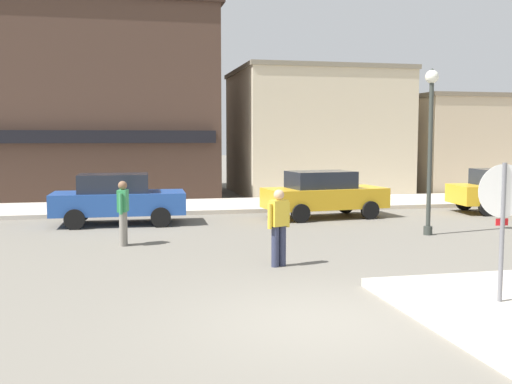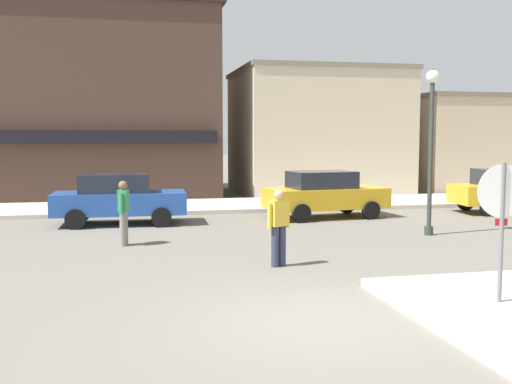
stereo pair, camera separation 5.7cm
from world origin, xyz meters
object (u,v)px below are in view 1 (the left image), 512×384
at_px(lamp_post, 431,127).
at_px(parked_car_third, 508,190).
at_px(parked_car_nearest, 118,198).
at_px(parked_car_second, 324,194).
at_px(pedestrian_crossing_near, 279,225).
at_px(pedestrian_crossing_far, 123,211).
at_px(stop_sign, 503,214).

distance_m(lamp_post, parked_car_third, 6.82).
xyz_separation_m(parked_car_nearest, parked_car_second, (6.69, 0.08, 0.00)).
relative_size(lamp_post, parked_car_third, 1.10).
bearing_deg(parked_car_nearest, parked_car_third, -0.18).
height_order(pedestrian_crossing_near, pedestrian_crossing_far, same).
height_order(stop_sign, pedestrian_crossing_near, stop_sign).
xyz_separation_m(parked_car_nearest, pedestrian_crossing_far, (0.16, -3.74, 0.06)).
distance_m(parked_car_nearest, parked_car_second, 6.69).
bearing_deg(parked_car_second, stop_sign, -94.53).
xyz_separation_m(stop_sign, parked_car_third, (7.72, 10.71, -0.71)).
bearing_deg(parked_car_nearest, stop_sign, -61.52).
relative_size(lamp_post, pedestrian_crossing_near, 2.82).
relative_size(lamp_post, pedestrian_crossing_far, 2.82).
distance_m(parked_car_third, pedestrian_crossing_near, 12.33).
distance_m(stop_sign, parked_car_third, 13.22).
bearing_deg(parked_car_third, lamp_post, -143.41).
bearing_deg(pedestrian_crossing_near, stop_sign, -56.72).
height_order(stop_sign, parked_car_third, stop_sign).
height_order(stop_sign, pedestrian_crossing_far, stop_sign).
height_order(parked_car_third, pedestrian_crossing_near, pedestrian_crossing_near).
bearing_deg(stop_sign, parked_car_nearest, 118.48).
bearing_deg(parked_car_second, lamp_post, -67.38).
relative_size(pedestrian_crossing_near, pedestrian_crossing_far, 1.00).
bearing_deg(parked_car_third, pedestrian_crossing_near, -146.17).
distance_m(stop_sign, lamp_post, 7.44).
bearing_deg(stop_sign, pedestrian_crossing_near, 123.28).
xyz_separation_m(stop_sign, lamp_post, (2.52, 6.85, 1.44)).
bearing_deg(pedestrian_crossing_near, parked_car_third, 33.83).
xyz_separation_m(stop_sign, parked_car_second, (0.86, 10.84, -0.71)).
relative_size(stop_sign, parked_car_second, 0.55).
height_order(parked_car_nearest, pedestrian_crossing_near, pedestrian_crossing_near).
relative_size(stop_sign, pedestrian_crossing_far, 1.43).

